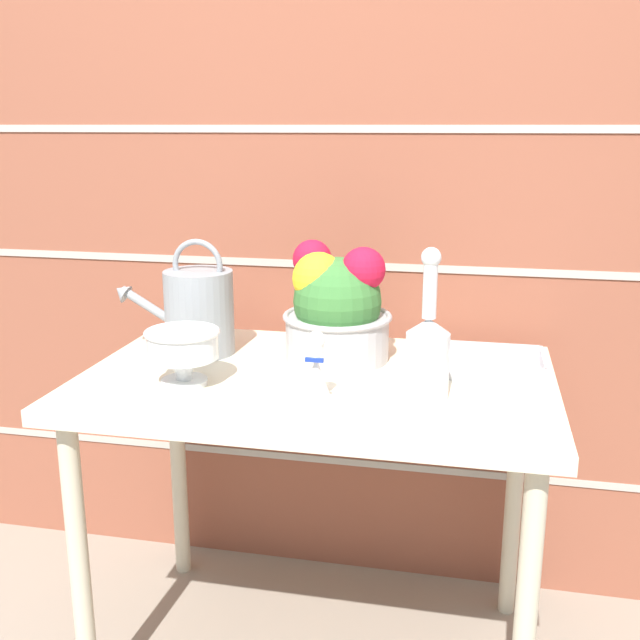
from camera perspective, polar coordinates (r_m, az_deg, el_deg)
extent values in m
cube|color=brown|center=(2.05, 2.39, 9.33)|extent=(3.60, 0.08, 2.20)
cube|color=#A8A399|center=(2.22, 1.99, -10.75)|extent=(3.53, 0.00, 0.02)
cube|color=#A8A399|center=(2.04, 2.13, 4.17)|extent=(3.53, 0.00, 0.02)
cube|color=#A8A399|center=(2.00, 2.23, 14.35)|extent=(3.53, 0.00, 0.02)
cube|color=beige|center=(1.71, -0.24, -4.76)|extent=(1.06, 0.67, 0.04)
cylinder|color=beige|center=(1.80, -17.85, -17.62)|extent=(0.04, 0.04, 0.70)
cylinder|color=beige|center=(1.61, 15.34, -21.67)|extent=(0.04, 0.04, 0.70)
cylinder|color=beige|center=(2.23, -10.76, -10.50)|extent=(0.04, 0.04, 0.70)
cylinder|color=beige|center=(2.08, 14.57, -12.66)|extent=(0.04, 0.04, 0.70)
cylinder|color=gray|center=(1.86, -9.17, 0.58)|extent=(0.17, 0.17, 0.21)
cylinder|color=gray|center=(1.91, -13.02, 1.09)|extent=(0.14, 0.02, 0.09)
cone|color=gray|center=(1.93, -14.89, 2.12)|extent=(0.05, 0.05, 0.06)
torus|color=gray|center=(1.84, -9.32, 4.15)|extent=(0.13, 0.01, 0.13)
cylinder|color=silver|center=(1.67, -10.30, -4.64)|extent=(0.10, 0.10, 0.01)
cylinder|color=silver|center=(1.66, -10.35, -3.66)|extent=(0.04, 0.04, 0.05)
sphere|color=silver|center=(1.66, -10.35, -3.58)|extent=(0.04, 0.04, 0.04)
cylinder|color=silver|center=(1.64, -10.43, -1.89)|extent=(0.15, 0.15, 0.06)
torus|color=silver|center=(1.63, -10.48, -0.92)|extent=(0.16, 0.16, 0.01)
cylinder|color=#ADADB2|center=(1.80, 1.32, -1.35)|extent=(0.25, 0.25, 0.11)
torus|color=#ADADB2|center=(1.79, 1.33, 0.29)|extent=(0.26, 0.26, 0.01)
sphere|color=#387033|center=(1.78, 1.34, 1.45)|extent=(0.21, 0.21, 0.21)
sphere|color=yellow|center=(1.77, -0.12, 3.20)|extent=(0.12, 0.12, 0.12)
sphere|color=red|center=(1.81, -0.60, 4.66)|extent=(0.09, 0.09, 0.09)
sphere|color=red|center=(1.75, 3.32, 3.89)|extent=(0.10, 0.10, 0.10)
cylinder|color=silver|center=(1.56, 8.16, -3.47)|extent=(0.09, 0.09, 0.14)
cone|color=silver|center=(1.53, 8.27, -0.43)|extent=(0.09, 0.09, 0.03)
cylinder|color=silver|center=(1.52, 8.37, 2.18)|extent=(0.03, 0.03, 0.11)
sphere|color=silver|center=(1.50, 8.47, 4.75)|extent=(0.04, 0.04, 0.04)
cone|color=white|center=(1.52, -0.29, -4.54)|extent=(0.07, 0.07, 0.10)
cylinder|color=white|center=(1.50, -0.30, -2.16)|extent=(0.03, 0.03, 0.03)
sphere|color=white|center=(1.50, -0.30, -1.54)|extent=(0.04, 0.04, 0.04)
cube|color=#193399|center=(1.49, -0.44, -3.07)|extent=(0.04, 0.01, 0.01)
cube|color=#B7B7BC|center=(1.78, 13.00, -3.62)|extent=(0.22, 0.18, 0.01)
cube|color=#B7B7BC|center=(1.69, 13.06, -4.04)|extent=(0.22, 0.01, 0.04)
cube|color=#B7B7BC|center=(1.86, 13.00, -2.31)|extent=(0.22, 0.01, 0.04)
cube|color=#B7B7BC|center=(1.77, 9.40, -2.94)|extent=(0.01, 0.18, 0.04)
cube|color=#B7B7BC|center=(1.78, 16.64, -3.31)|extent=(0.01, 0.18, 0.04)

